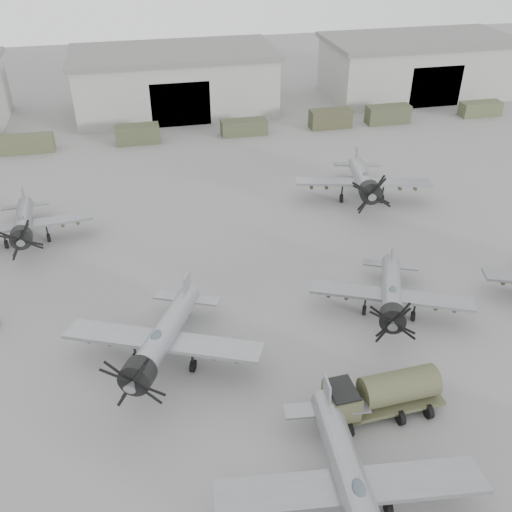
{
  "coord_description": "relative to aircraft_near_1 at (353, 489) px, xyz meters",
  "views": [
    {
      "loc": [
        -6.65,
        -21.86,
        27.76
      ],
      "look_at": [
        1.88,
        16.36,
        2.5
      ],
      "focal_mm": 40.0,
      "sensor_mm": 36.0,
      "label": 1
    }
  ],
  "objects": [
    {
      "name": "ground",
      "position": [
        -1.94,
        5.73,
        -2.55
      ],
      "size": [
        220.0,
        220.0,
        0.0
      ],
      "primitive_type": "plane",
      "color": "slate",
      "rests_on": "ground"
    },
    {
      "name": "hangar_center",
      "position": [
        -1.94,
        67.69,
        1.82
      ],
      "size": [
        29.0,
        14.8,
        8.7
      ],
      "color": "#9E9F95",
      "rests_on": "ground"
    },
    {
      "name": "hangar_right",
      "position": [
        36.06,
        67.69,
        1.82
      ],
      "size": [
        29.0,
        14.8,
        8.7
      ],
      "color": "#9E9F95",
      "rests_on": "ground"
    },
    {
      "name": "support_truck_2",
      "position": [
        -21.74,
        55.73,
        -1.5
      ],
      "size": [
        6.3,
        2.2,
        2.11
      ],
      "primitive_type": "cube",
      "color": "#45482F",
      "rests_on": "ground"
    },
    {
      "name": "support_truck_3",
      "position": [
        -8.2,
        55.73,
        -1.37
      ],
      "size": [
        5.61,
        2.2,
        2.36
      ],
      "primitive_type": "cube",
      "color": "#3D422B",
      "rests_on": "ground"
    },
    {
      "name": "support_truck_4",
      "position": [
        5.82,
        55.73,
        -1.55
      ],
      "size": [
        6.12,
        2.2,
        2.0
      ],
      "primitive_type": "cube",
      "color": "#3D432C",
      "rests_on": "ground"
    },
    {
      "name": "support_truck_5",
      "position": [
        17.94,
        55.73,
        -1.3
      ],
      "size": [
        5.73,
        2.2,
        2.5
      ],
      "primitive_type": "cube",
      "color": "#3C3C27",
      "rests_on": "ground"
    },
    {
      "name": "support_truck_6",
      "position": [
        26.39,
        55.73,
        -1.32
      ],
      "size": [
        6.13,
        2.2,
        2.46
      ],
      "primitive_type": "cube",
      "color": "#3C412B",
      "rests_on": "ground"
    },
    {
      "name": "support_truck_7",
      "position": [
        40.76,
        55.73,
        -1.55
      ],
      "size": [
        5.97,
        2.2,
        2.01
      ],
      "primitive_type": "cube",
      "color": "#464B31",
      "rests_on": "ground"
    },
    {
      "name": "aircraft_near_1",
      "position": [
        0.0,
        0.0,
        0.0
      ],
      "size": [
        14.1,
        12.69,
        5.61
      ],
      "rotation": [
        0.0,
        0.0,
        -0.11
      ],
      "color": "gray",
      "rests_on": "ground"
    },
    {
      "name": "aircraft_mid_1",
      "position": [
        -8.5,
        13.41,
        -0.07
      ],
      "size": [
        13.36,
        12.1,
        5.45
      ],
      "rotation": [
        0.0,
        0.0,
        -0.41
      ],
      "color": "gray",
      "rests_on": "ground"
    },
    {
      "name": "aircraft_mid_2",
      "position": [
        8.79,
        15.11,
        -0.33
      ],
      "size": [
        11.95,
        10.83,
        4.89
      ],
      "rotation": [
        0.0,
        0.0,
        -0.42
      ],
      "color": "gray",
      "rests_on": "ground"
    },
    {
      "name": "aircraft_far_0",
      "position": [
        -19.41,
        32.35,
        -0.31
      ],
      "size": [
        12.38,
        11.14,
        4.93
      ],
      "rotation": [
        0.0,
        0.0,
        0.1
      ],
      "color": "gray",
      "rests_on": "ground"
    },
    {
      "name": "aircraft_far_1",
      "position": [
        13.9,
        33.6,
        0.01
      ],
      "size": [
        14.13,
        12.72,
        5.62
      ],
      "rotation": [
        0.0,
        0.0,
        -0.25
      ],
      "color": "#909398",
      "rests_on": "ground"
    },
    {
      "name": "fuel_tanker",
      "position": [
        4.48,
        6.54,
        -0.91
      ],
      "size": [
        7.53,
        3.65,
        2.87
      ],
      "rotation": [
        0.0,
        0.0,
        0.05
      ],
      "color": "#43442C",
      "rests_on": "ground"
    }
  ]
}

